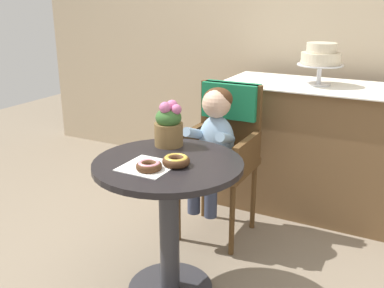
{
  "coord_description": "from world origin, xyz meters",
  "views": [
    {
      "loc": [
        1.01,
        -1.69,
        1.47
      ],
      "look_at": [
        0.05,
        0.15,
        0.77
      ],
      "focal_mm": 41.37,
      "sensor_mm": 36.0,
      "label": 1
    }
  ],
  "objects_px": {
    "wicker_chair": "(224,135)",
    "donut_front": "(176,160)",
    "donut_mid": "(149,166)",
    "cafe_table": "(169,202)",
    "flower_vase": "(169,125)",
    "seated_child": "(214,136)",
    "tiered_cake_stand": "(321,57)"
  },
  "relations": [
    {
      "from": "wicker_chair",
      "to": "donut_front",
      "type": "height_order",
      "value": "wicker_chair"
    },
    {
      "from": "donut_mid",
      "to": "cafe_table",
      "type": "bearing_deg",
      "value": 82.26
    },
    {
      "from": "donut_mid",
      "to": "flower_vase",
      "type": "bearing_deg",
      "value": 105.87
    },
    {
      "from": "donut_mid",
      "to": "seated_child",
      "type": "bearing_deg",
      "value": 90.76
    },
    {
      "from": "flower_vase",
      "to": "tiered_cake_stand",
      "type": "xyz_separation_m",
      "value": [
        0.52,
        1.09,
        0.25
      ]
    },
    {
      "from": "donut_front",
      "to": "wicker_chair",
      "type": "bearing_deg",
      "value": 96.6
    },
    {
      "from": "donut_mid",
      "to": "flower_vase",
      "type": "relative_size",
      "value": 0.5
    },
    {
      "from": "seated_child",
      "to": "donut_front",
      "type": "xyz_separation_m",
      "value": [
        0.09,
        -0.61,
        0.07
      ]
    },
    {
      "from": "donut_mid",
      "to": "tiered_cake_stand",
      "type": "relative_size",
      "value": 0.4
    },
    {
      "from": "seated_child",
      "to": "donut_mid",
      "type": "relative_size",
      "value": 6.11
    },
    {
      "from": "flower_vase",
      "to": "cafe_table",
      "type": "bearing_deg",
      "value": -60.79
    },
    {
      "from": "seated_child",
      "to": "flower_vase",
      "type": "distance_m",
      "value": 0.41
    },
    {
      "from": "cafe_table",
      "to": "flower_vase",
      "type": "height_order",
      "value": "flower_vase"
    },
    {
      "from": "wicker_chair",
      "to": "donut_front",
      "type": "relative_size",
      "value": 7.36
    },
    {
      "from": "seated_child",
      "to": "donut_mid",
      "type": "distance_m",
      "value": 0.72
    },
    {
      "from": "wicker_chair",
      "to": "flower_vase",
      "type": "height_order",
      "value": "flower_vase"
    },
    {
      "from": "wicker_chair",
      "to": "flower_vase",
      "type": "distance_m",
      "value": 0.57
    },
    {
      "from": "donut_front",
      "to": "tiered_cake_stand",
      "type": "xyz_separation_m",
      "value": [
        0.34,
        1.33,
        0.34
      ]
    },
    {
      "from": "cafe_table",
      "to": "donut_mid",
      "type": "height_order",
      "value": "donut_mid"
    },
    {
      "from": "seated_child",
      "to": "tiered_cake_stand",
      "type": "distance_m",
      "value": 0.93
    },
    {
      "from": "wicker_chair",
      "to": "tiered_cake_stand",
      "type": "xyz_separation_m",
      "value": [
        0.43,
        0.56,
        0.44
      ]
    },
    {
      "from": "wicker_chair",
      "to": "seated_child",
      "type": "relative_size",
      "value": 1.31
    },
    {
      "from": "cafe_table",
      "to": "donut_mid",
      "type": "bearing_deg",
      "value": -97.74
    },
    {
      "from": "cafe_table",
      "to": "donut_mid",
      "type": "distance_m",
      "value": 0.27
    },
    {
      "from": "flower_vase",
      "to": "donut_front",
      "type": "bearing_deg",
      "value": -53.36
    },
    {
      "from": "seated_child",
      "to": "flower_vase",
      "type": "bearing_deg",
      "value": -103.41
    },
    {
      "from": "seated_child",
      "to": "tiered_cake_stand",
      "type": "xyz_separation_m",
      "value": [
        0.43,
        0.72,
        0.4
      ]
    },
    {
      "from": "cafe_table",
      "to": "seated_child",
      "type": "distance_m",
      "value": 0.61
    },
    {
      "from": "cafe_table",
      "to": "tiered_cake_stand",
      "type": "relative_size",
      "value": 2.4
    },
    {
      "from": "wicker_chair",
      "to": "seated_child",
      "type": "distance_m",
      "value": 0.16
    },
    {
      "from": "wicker_chair",
      "to": "tiered_cake_stand",
      "type": "distance_m",
      "value": 0.84
    },
    {
      "from": "donut_front",
      "to": "tiered_cake_stand",
      "type": "distance_m",
      "value": 1.41
    }
  ]
}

